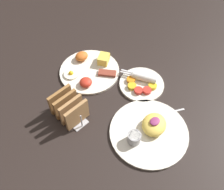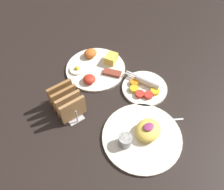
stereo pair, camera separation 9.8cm
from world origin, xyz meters
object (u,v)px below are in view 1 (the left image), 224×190
(plate_foreground, at_px, (149,131))
(toast_rack, at_px, (69,108))
(plate_condiments, at_px, (142,83))
(plate_breakfast, at_px, (90,70))

(plate_foreground, height_order, toast_rack, toast_rack)
(plate_condiments, distance_m, toast_rack, 0.32)
(plate_breakfast, distance_m, plate_foreground, 0.38)
(plate_condiments, relative_size, toast_rack, 1.35)
(plate_breakfast, distance_m, plate_condiments, 0.24)
(plate_breakfast, xyz_separation_m, plate_condiments, (0.10, -0.21, -0.00))
(plate_condiments, bearing_deg, plate_foreground, -132.02)
(plate_foreground, bearing_deg, plate_breakfast, 82.79)
(plate_breakfast, height_order, plate_foreground, plate_foreground)
(plate_foreground, distance_m, toast_rack, 0.30)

